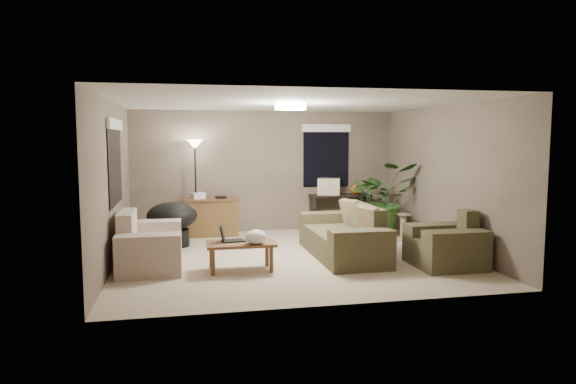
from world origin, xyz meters
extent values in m
plane|color=tan|center=(0.00, 0.00, 0.00)|extent=(5.50, 5.50, 0.00)
plane|color=white|center=(0.00, 0.00, 2.50)|extent=(5.50, 5.50, 0.00)
plane|color=#746656|center=(0.00, 2.50, 1.25)|extent=(5.50, 0.00, 5.50)
plane|color=#746656|center=(0.00, -2.50, 1.25)|extent=(5.50, 0.00, 5.50)
plane|color=#746656|center=(-2.75, 0.00, 1.25)|extent=(0.00, 5.00, 5.00)
plane|color=#746656|center=(2.75, 0.00, 1.25)|extent=(0.00, 5.00, 5.00)
cube|color=brown|center=(0.85, -0.12, 0.21)|extent=(0.95, 1.48, 0.42)
cube|color=brown|center=(1.21, -0.12, 0.64)|extent=(0.22, 1.48, 0.43)
cube|color=#49442C|center=(0.85, -1.04, 0.30)|extent=(0.95, 0.36, 0.60)
cube|color=#4E482E|center=(0.85, 0.80, 0.30)|extent=(0.95, 0.36, 0.60)
cube|color=#8C7251|center=(1.15, -0.57, 0.65)|extent=(0.34, 0.49, 0.47)
cube|color=#8C7251|center=(1.15, 0.33, 0.65)|extent=(0.34, 0.50, 0.47)
cube|color=beige|center=(-2.20, -0.17, 0.21)|extent=(0.90, 0.88, 0.42)
cube|color=beige|center=(-2.54, -0.17, 0.64)|extent=(0.22, 0.88, 0.43)
cube|color=#BFB6A3|center=(-2.20, -0.79, 0.30)|extent=(0.90, 0.36, 0.60)
cube|color=beige|center=(-2.20, 0.45, 0.30)|extent=(0.90, 0.36, 0.60)
cube|color=#454029|center=(2.18, -1.07, 0.21)|extent=(0.95, 0.28, 0.42)
cube|color=#48442B|center=(2.54, -1.07, 0.64)|extent=(0.22, 0.28, 0.43)
cube|color=#4C482E|center=(2.18, -1.39, 0.30)|extent=(0.95, 0.36, 0.60)
cube|color=#4A452C|center=(2.18, -0.75, 0.30)|extent=(0.95, 0.36, 0.60)
cube|color=brown|center=(-0.89, -0.70, 0.40)|extent=(1.00, 0.55, 0.04)
cylinder|color=brown|center=(-1.31, -0.90, 0.19)|extent=(0.06, 0.06, 0.38)
cylinder|color=brown|center=(-0.47, -0.90, 0.19)|extent=(0.06, 0.06, 0.38)
cylinder|color=brown|center=(-1.31, -0.50, 0.19)|extent=(0.06, 0.06, 0.38)
cylinder|color=brown|center=(-0.47, -0.50, 0.19)|extent=(0.06, 0.06, 0.38)
cube|color=black|center=(-0.99, -0.60, 0.43)|extent=(0.36, 0.28, 0.02)
cube|color=black|center=(-1.15, -0.60, 0.55)|extent=(0.10, 0.24, 0.22)
ellipsoid|color=white|center=(-0.69, -0.85, 0.52)|extent=(0.34, 0.31, 0.21)
cube|color=brown|center=(-1.17, 2.14, 0.35)|extent=(1.05, 0.45, 0.71)
cube|color=brown|center=(-1.17, 2.14, 0.73)|extent=(1.10, 0.50, 0.04)
cube|color=silver|center=(-1.42, 2.14, 0.81)|extent=(0.31, 0.28, 0.12)
cube|color=black|center=(-0.97, 2.09, 0.77)|extent=(0.22, 0.25, 0.04)
cube|color=black|center=(1.56, 2.28, 0.73)|extent=(1.30, 0.40, 0.04)
cube|color=black|center=(0.96, 2.28, 0.35)|extent=(0.05, 0.38, 0.71)
cube|color=black|center=(2.16, 2.28, 0.35)|extent=(0.05, 0.38, 0.71)
cube|color=black|center=(1.56, 2.28, 0.15)|extent=(1.25, 0.36, 0.03)
ellipsoid|color=orange|center=(1.91, 2.28, 0.85)|extent=(0.29, 0.29, 0.20)
cube|color=beige|center=(1.31, 2.28, 0.92)|extent=(0.55, 0.48, 0.34)
cylinder|color=black|center=(-1.91, 1.26, 0.15)|extent=(0.60, 0.60, 0.30)
ellipsoid|color=black|center=(-1.91, 1.26, 0.55)|extent=(1.18, 1.18, 0.50)
cylinder|color=black|center=(-1.46, 2.14, 0.01)|extent=(0.28, 0.28, 0.02)
cylinder|color=black|center=(-1.46, 2.14, 0.90)|extent=(0.04, 0.04, 1.78)
cone|color=white|center=(-1.46, 2.14, 1.82)|extent=(0.32, 0.32, 0.18)
cylinder|color=white|center=(0.00, 0.00, 2.44)|extent=(0.50, 0.50, 0.10)
imported|color=#2D5923|center=(2.13, 1.43, 0.58)|extent=(1.33, 1.48, 1.15)
cube|color=tan|center=(2.43, 1.00, 0.01)|extent=(0.32, 0.32, 0.03)
cylinder|color=tan|center=(2.43, 1.00, 0.25)|extent=(0.12, 0.12, 0.44)
cube|color=tan|center=(2.43, 1.00, 0.48)|extent=(0.22, 0.22, 0.03)
cube|color=black|center=(-2.73, 0.30, 1.55)|extent=(0.01, 1.50, 1.30)
cube|color=white|center=(-2.71, 0.30, 2.15)|extent=(0.05, 1.56, 0.16)
cube|color=black|center=(1.30, 2.48, 1.55)|extent=(1.00, 0.01, 1.30)
cube|color=white|center=(1.30, 2.46, 2.15)|extent=(1.06, 0.05, 0.16)
camera|label=1|loc=(-1.70, -8.07, 1.94)|focal=32.00mm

